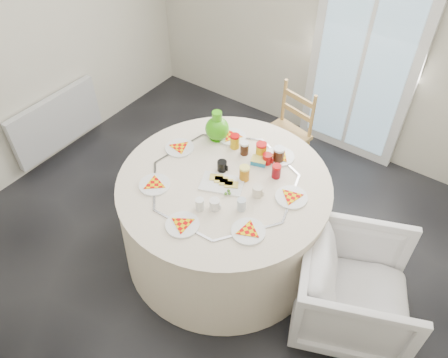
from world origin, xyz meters
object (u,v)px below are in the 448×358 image
Objects in this scene: table at (224,218)px; green_pitcher at (217,129)px; armchair at (356,287)px; radiator at (57,122)px; wooden_chair at (284,133)px.

green_pitcher reaches higher than table.
table is 2.05× the size of armchair.
armchair is (3.17, -0.06, 0.01)m from radiator.
wooden_chair reaches higher than armchair.
armchair reaches higher than radiator.
armchair is at bearing -0.06° from table.
green_pitcher is at bearing 10.25° from radiator.
radiator is 2.07m from table.
wooden_chair reaches higher than radiator.
table is at bearing -62.11° from green_pitcher.
armchair is 1.55m from green_pitcher.
wooden_chair is (-0.10, 1.10, 0.09)m from table.
table is 1.79× the size of wooden_chair.
armchair is at bearing -29.07° from wooden_chair.
wooden_chair is at bearing 25.62° from armchair.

